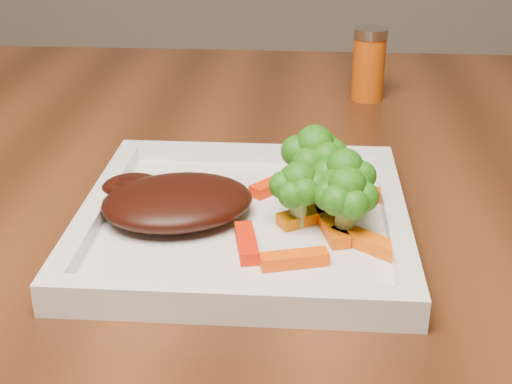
{
  "coord_description": "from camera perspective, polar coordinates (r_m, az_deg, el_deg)",
  "views": [
    {
      "loc": [
        -0.2,
        -0.85,
        1.04
      ],
      "look_at": [
        -0.24,
        -0.32,
        0.79
      ],
      "focal_mm": 50.0,
      "sensor_mm": 36.0,
      "label": 1
    }
  ],
  "objects": [
    {
      "name": "carrot_4",
      "position": [
        0.65,
        1.55,
        0.63
      ],
      "size": [
        0.05,
        0.05,
        0.01
      ],
      "primitive_type": "cube",
      "rotation": [
        0.0,
        0.0,
        0.84
      ],
      "color": "#FF2C04",
      "rests_on": "plate"
    },
    {
      "name": "broccoli_0",
      "position": [
        0.62,
        4.66,
        2.39
      ],
      "size": [
        0.08,
        0.08,
        0.07
      ],
      "primitive_type": null,
      "rotation": [
        0.0,
        0.0,
        0.25
      ],
      "color": "#137213",
      "rests_on": "plate"
    },
    {
      "name": "carrot_5",
      "position": [
        0.58,
        6.08,
        -2.78
      ],
      "size": [
        0.03,
        0.06,
        0.01
      ],
      "primitive_type": "cube",
      "rotation": [
        0.0,
        0.0,
        -1.33
      ],
      "color": "#DC5203",
      "rests_on": "plate"
    },
    {
      "name": "broccoli_3",
      "position": [
        0.58,
        3.42,
        0.04
      ],
      "size": [
        0.07,
        0.07,
        0.06
      ],
      "primitive_type": null,
      "rotation": [
        0.0,
        0.0,
        -0.37
      ],
      "color": "#177213",
      "rests_on": "plate"
    },
    {
      "name": "carrot_6",
      "position": [
        0.6,
        4.63,
        -1.81
      ],
      "size": [
        0.06,
        0.05,
        0.01
      ],
      "primitive_type": "cube",
      "rotation": [
        0.0,
        0.0,
        0.54
      ],
      "color": "#D56303",
      "rests_on": "plate"
    },
    {
      "name": "carrot_2",
      "position": [
        0.56,
        -0.77,
        -4.07
      ],
      "size": [
        0.02,
        0.05,
        0.01
      ],
      "primitive_type": "cube",
      "rotation": [
        0.0,
        0.0,
        1.76
      ],
      "color": "red",
      "rests_on": "plate"
    },
    {
      "name": "carrot_1",
      "position": [
        0.56,
        8.93,
        -3.95
      ],
      "size": [
        0.06,
        0.05,
        0.01
      ],
      "primitive_type": "cube",
      "rotation": [
        0.0,
        0.0,
        -0.64
      ],
      "color": "#F15903",
      "rests_on": "plate"
    },
    {
      "name": "carrot_0",
      "position": [
        0.54,
        3.08,
        -5.37
      ],
      "size": [
        0.05,
        0.03,
        0.01
      ],
      "primitive_type": "cube",
      "rotation": [
        0.0,
        0.0,
        0.27
      ],
      "color": "#FB4F04",
      "rests_on": "plate"
    },
    {
      "name": "carrot_3",
      "position": [
        0.64,
        8.69,
        -0.27
      ],
      "size": [
        0.05,
        0.02,
        0.01
      ],
      "primitive_type": "cube",
      "rotation": [
        0.0,
        0.0,
        0.12
      ],
      "color": "#EE4203",
      "rests_on": "plate"
    },
    {
      "name": "plate",
      "position": [
        0.61,
        -0.94,
        -2.61
      ],
      "size": [
        0.27,
        0.27,
        0.01
      ],
      "primitive_type": "cube",
      "color": "white",
      "rests_on": "dining_table"
    },
    {
      "name": "broccoli_1",
      "position": [
        0.59,
        7.02,
        0.7
      ],
      "size": [
        0.08,
        0.08,
        0.06
      ],
      "primitive_type": null,
      "rotation": [
        0.0,
        0.0,
        0.41
      ],
      "color": "#207413",
      "rests_on": "plate"
    },
    {
      "name": "steak",
      "position": [
        0.6,
        -6.3,
        -0.76
      ],
      "size": [
        0.15,
        0.13,
        0.03
      ],
      "primitive_type": "ellipsoid",
      "rotation": [
        0.0,
        0.0,
        0.31
      ],
      "color": "black",
      "rests_on": "plate"
    },
    {
      "name": "spice_shaker",
      "position": [
        0.93,
        9.0,
        10.05
      ],
      "size": [
        0.05,
        0.05,
        0.09
      ],
      "primitive_type": "cylinder",
      "rotation": [
        0.0,
        0.0,
        0.17
      ],
      "color": "#BF4A0A",
      "rests_on": "dining_table"
    },
    {
      "name": "broccoli_2",
      "position": [
        0.57,
        7.2,
        -0.95
      ],
      "size": [
        0.06,
        0.06,
        0.06
      ],
      "primitive_type": null,
      "rotation": [
        0.0,
        0.0,
        -0.09
      ],
      "color": "#1B6110",
      "rests_on": "plate"
    }
  ]
}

